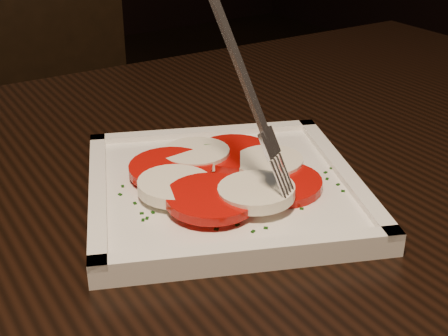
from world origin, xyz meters
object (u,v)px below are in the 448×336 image
at_px(table, 252,248).
at_px(chair, 41,148).
at_px(plate, 224,190).
at_px(fork, 236,86).

relative_size(table, chair, 1.33).
bearing_deg(plate, chair, 86.91).
xyz_separation_m(table, fork, (-0.07, -0.07, 0.22)).
relative_size(plate, fork, 1.41).
bearing_deg(fork, chair, 58.87).
relative_size(chair, plate, 3.80).
bearing_deg(chair, table, -80.57).
bearing_deg(plate, table, 30.19).
relative_size(table, fork, 7.14).
bearing_deg(table, chair, 92.13).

